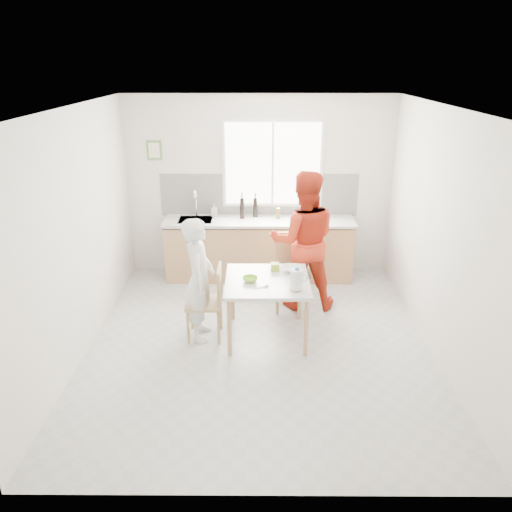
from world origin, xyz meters
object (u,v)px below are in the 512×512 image
at_px(person_white, 199,280).
at_px(wine_bottle_a, 242,208).
at_px(bowl_green, 250,279).
at_px(milk_jug, 297,279).
at_px(dining_table, 267,286).
at_px(person_red, 303,241).
at_px(wine_bottle_b, 255,207).
at_px(bowl_white, 292,269).
at_px(chair_far, 292,268).
at_px(chair_left, 210,299).

xyz_separation_m(person_white, wine_bottle_a, (0.44, 1.88, 0.33)).
height_order(person_white, bowl_green, person_white).
xyz_separation_m(milk_jug, wine_bottle_a, (-0.68, 2.15, 0.19)).
distance_m(dining_table, person_red, 1.00).
height_order(person_red, wine_bottle_b, person_red).
distance_m(person_red, milk_jug, 1.13).
bearing_deg(wine_bottle_b, wine_bottle_a, -159.67).
bearing_deg(bowl_white, chair_far, 85.38).
xyz_separation_m(bowl_green, wine_bottle_a, (-0.15, 1.92, 0.30)).
distance_m(chair_left, bowl_green, 0.56).
bearing_deg(person_red, chair_far, 5.06).
xyz_separation_m(chair_far, person_red, (0.14, 0.01, 0.37)).
xyz_separation_m(chair_far, person_white, (-1.14, -0.83, 0.19)).
height_order(dining_table, chair_far, chair_far).
xyz_separation_m(dining_table, bowl_green, (-0.20, -0.05, 0.11)).
relative_size(dining_table, bowl_green, 5.63).
distance_m(chair_left, wine_bottle_a, 1.99).
height_order(person_red, bowl_green, person_red).
distance_m(chair_left, milk_jug, 1.11).
bearing_deg(wine_bottle_b, dining_table, -85.50).
relative_size(chair_left, wine_bottle_b, 3.03).
bearing_deg(milk_jug, dining_table, 139.15).
bearing_deg(dining_table, wine_bottle_a, 100.59).
bearing_deg(milk_jug, wine_bottle_b, 101.81).
bearing_deg(person_white, wine_bottle_b, -18.48).
xyz_separation_m(chair_far, bowl_white, (-0.05, -0.58, 0.23)).
distance_m(dining_table, chair_far, 0.91).
bearing_deg(chair_left, wine_bottle_a, 169.67).
height_order(person_red, milk_jug, person_red).
bearing_deg(chair_far, wine_bottle_a, 123.31).
relative_size(chair_far, wine_bottle_b, 3.37).
bearing_deg(wine_bottle_a, wine_bottle_b, 20.33).
relative_size(chair_left, bowl_green, 5.21).
relative_size(person_white, bowl_green, 8.60).
relative_size(dining_table, person_white, 0.65).
bearing_deg(bowl_white, chair_left, -165.37).
bearing_deg(person_red, wine_bottle_b, -60.35).
bearing_deg(wine_bottle_b, chair_far, -65.98).
relative_size(person_red, bowl_white, 7.81).
relative_size(milk_jug, wine_bottle_b, 0.83).
bearing_deg(person_white, person_red, -56.81).
xyz_separation_m(dining_table, chair_far, (0.35, 0.83, -0.12)).
bearing_deg(milk_jug, wine_bottle_a, 107.10).
height_order(dining_table, bowl_green, bowl_green).
bearing_deg(bowl_green, bowl_white, 31.30).
distance_m(chair_far, bowl_white, 0.62).
bearing_deg(bowl_green, wine_bottle_b, 88.66).
xyz_separation_m(chair_far, wine_bottle_a, (-0.70, 1.05, 0.52)).
xyz_separation_m(bowl_green, wine_bottle_b, (0.05, 2.00, 0.29)).
bearing_deg(wine_bottle_a, chair_far, -56.36).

